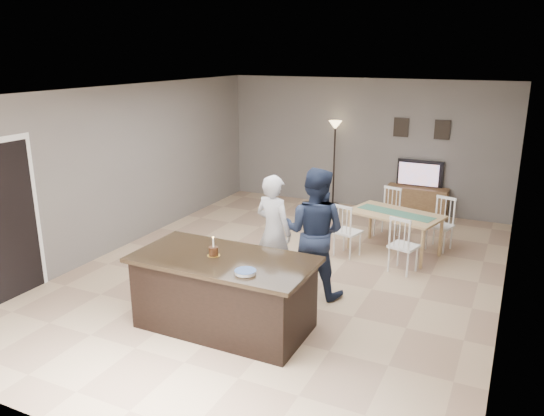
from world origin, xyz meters
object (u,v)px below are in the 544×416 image
at_px(kitchen_island, 224,292).
at_px(woman, 274,231).
at_px(tv_console, 416,202).
at_px(dining_table, 395,220).
at_px(birthday_cake, 214,251).
at_px(plate_stack, 245,272).
at_px(floor_lamp, 335,140).
at_px(man, 315,232).
at_px(television, 419,174).

height_order(kitchen_island, woman, woman).
distance_m(kitchen_island, tv_console, 5.70).
distance_m(kitchen_island, dining_table, 3.59).
height_order(woman, birthday_cake, woman).
bearing_deg(tv_console, kitchen_island, -102.16).
bearing_deg(birthday_cake, tv_console, 76.48).
xyz_separation_m(tv_console, birthday_cake, (-1.34, -5.56, 0.66)).
bearing_deg(plate_stack, kitchen_island, 146.99).
bearing_deg(floor_lamp, woman, -82.10).
height_order(birthday_cake, dining_table, birthday_cake).
xyz_separation_m(woman, plate_stack, (0.44, -1.64, 0.11)).
bearing_deg(man, television, -97.66).
bearing_deg(tv_console, woman, -105.73).
xyz_separation_m(woman, dining_table, (1.25, 2.01, -0.24)).
relative_size(woman, birthday_cake, 6.78).
distance_m(tv_console, woman, 4.41).
bearing_deg(woman, birthday_cake, 98.20).
distance_m(kitchen_island, man, 1.55).
bearing_deg(birthday_cake, plate_stack, -27.15).
distance_m(man, dining_table, 2.14).
bearing_deg(kitchen_island, birthday_cake, 176.35).
bearing_deg(floor_lamp, television, 1.74).
distance_m(kitchen_island, television, 5.78).
xyz_separation_m(woman, birthday_cake, (-0.15, -1.34, 0.15)).
distance_m(birthday_cake, dining_table, 3.66).
bearing_deg(dining_table, tv_console, 107.16).
height_order(plate_stack, floor_lamp, floor_lamp).
xyz_separation_m(kitchen_island, man, (0.62, 1.35, 0.43)).
relative_size(tv_console, dining_table, 0.62).
bearing_deg(kitchen_island, plate_stack, -33.01).
bearing_deg(floor_lamp, dining_table, -50.38).
relative_size(kitchen_island, television, 2.35).
bearing_deg(woman, tv_console, -91.21).
xyz_separation_m(man, dining_table, (0.64, 2.01, -0.32)).
distance_m(woman, man, 0.62).
relative_size(man, floor_lamp, 0.97).
bearing_deg(plate_stack, man, 84.05).
xyz_separation_m(woman, man, (0.61, 0.00, 0.08)).
bearing_deg(man, tv_console, -97.79).
bearing_deg(birthday_cake, television, 76.64).
relative_size(television, dining_table, 0.47).
distance_m(dining_table, floor_lamp, 3.01).
xyz_separation_m(kitchen_island, woman, (0.01, 1.35, 0.35)).
height_order(television, birthday_cake, birthday_cake).
bearing_deg(dining_table, kitchen_island, -95.05).
bearing_deg(plate_stack, tv_console, 82.73).
bearing_deg(plate_stack, floor_lamp, 99.92).
relative_size(man, dining_table, 0.91).
relative_size(woman, man, 0.91).
relative_size(kitchen_island, plate_stack, 8.97).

